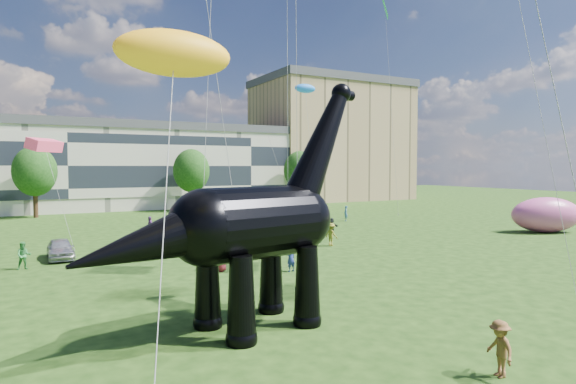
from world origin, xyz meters
name	(u,v)px	position (x,y,z in m)	size (l,w,h in m)	color
ground	(392,326)	(0.00, 0.00, 0.00)	(220.00, 220.00, 0.00)	#16330C
terrace_row	(65,169)	(-8.00, 62.00, 6.00)	(78.00, 11.00, 12.00)	beige
apartment_block	(331,143)	(40.00, 65.00, 11.00)	(28.00, 18.00, 22.00)	tan
tree_mid_left	(35,167)	(-12.00, 53.00, 6.29)	(5.20, 5.20, 9.44)	#382314
tree_mid_right	(191,167)	(8.00, 53.00, 6.29)	(5.20, 5.20, 9.44)	#382314
tree_far_right	(300,167)	(26.00, 53.00, 6.29)	(5.20, 5.20, 9.44)	#382314
dinosaur_sculpture	(246,228)	(-5.27, 2.42, 3.97)	(12.89, 4.72, 10.50)	black
car_silver	(60,249)	(-10.85, 21.66, 0.71)	(1.67, 4.16, 1.42)	#A8A9AD
car_grey	(180,240)	(-2.51, 21.53, 0.75)	(1.58, 4.54, 1.50)	slate
car_white	(188,229)	(-0.13, 27.64, 0.77)	(2.55, 5.52, 1.53)	white
car_dark	(237,230)	(3.44, 24.55, 0.74)	(2.07, 5.10, 1.48)	#595960
gazebo_near	(283,211)	(10.31, 28.92, 1.77)	(4.04, 4.04, 2.52)	silver
gazebo_far	(296,207)	(14.27, 33.40, 1.79)	(4.48, 4.48, 2.54)	white
inflatable_pink	(546,215)	(31.42, 14.30, 1.71)	(6.84, 3.42, 3.42)	#E258A4
visitors	(202,248)	(-2.48, 16.46, 0.88)	(50.30, 37.66, 1.88)	olive
kites	(17,11)	(-13.13, 26.89, 17.94)	(63.23, 50.03, 29.68)	#FA1017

